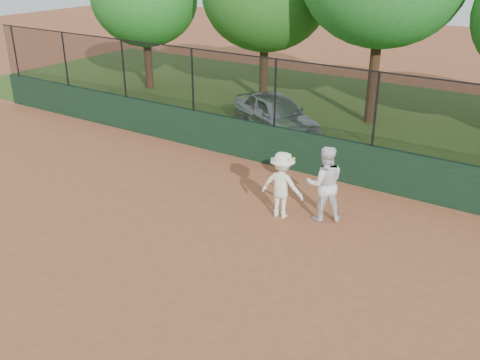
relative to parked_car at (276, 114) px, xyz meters
The scene contains 7 objects.
ground 8.86m from the parked_car, 77.36° to the right, with size 80.00×80.00×0.00m, color #A85936.
back_wall 3.26m from the parked_car, 53.61° to the right, with size 26.00×0.20×1.20m, color #16311D.
grass_strip 3.95m from the parked_car, 60.21° to the left, with size 36.00×12.00×0.01m, color #2F4A17.
parked_car is the anchor object (origin of this frame).
player_second 6.53m from the parked_car, 50.06° to the right, with size 0.91×0.71×1.87m, color white.
player_main 6.34m from the parked_car, 58.83° to the right, with size 1.13×0.71×1.72m.
fence_assembly 3.59m from the parked_car, 54.01° to the right, with size 26.00×0.06×2.00m.
Camera 1 is at (6.92, -7.08, 6.13)m, focal length 40.00 mm.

